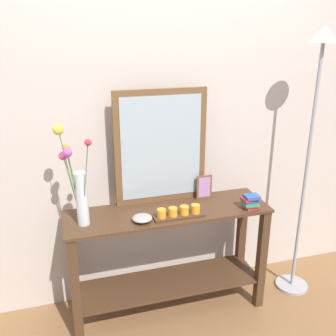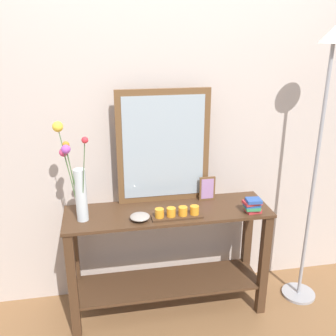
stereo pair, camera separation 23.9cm
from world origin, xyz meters
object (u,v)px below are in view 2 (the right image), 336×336
console_table (168,250)px  candle_tray (177,213)px  floor_lamp (321,128)px  tall_vase_left (77,181)px  book_stack (253,205)px  decorative_bowl (140,217)px  mirror_leaning (163,147)px  picture_frame_small (207,188)px

console_table → candle_tray: bearing=-70.4°
console_table → floor_lamp: size_ratio=0.70×
tall_vase_left → candle_tray: bearing=-6.6°
floor_lamp → book_stack: bearing=-170.2°
tall_vase_left → decorative_bowl: bearing=-10.3°
book_stack → floor_lamp: 0.65m
tall_vase_left → candle_tray: (0.59, -0.07, -0.23)m
mirror_leaning → candle_tray: 0.44m
candle_tray → decorative_bowl: candle_tray is taller
mirror_leaning → book_stack: 0.68m
tall_vase_left → book_stack: bearing=-4.4°
decorative_bowl → book_stack: bearing=-1.4°
picture_frame_small → mirror_leaning: bearing=170.7°
console_table → tall_vase_left: size_ratio=2.13×
console_table → candle_tray: (0.04, -0.11, 0.33)m
tall_vase_left → candle_tray: size_ratio=1.96×
console_table → decorative_bowl: size_ratio=10.82×
floor_lamp → mirror_leaning: bearing=168.3°
console_table → mirror_leaning: 0.70m
console_table → book_stack: 0.64m
mirror_leaning → floor_lamp: floor_lamp is taller
tall_vase_left → picture_frame_small: 0.88m
console_table → mirror_leaning: (-0.00, 0.16, 0.68)m
tall_vase_left → decorative_bowl: size_ratio=5.08×
console_table → picture_frame_small: (0.29, 0.11, 0.38)m
mirror_leaning → floor_lamp: 1.01m
tall_vase_left → mirror_leaning: bearing=19.8°
mirror_leaning → picture_frame_small: mirror_leaning is taller
tall_vase_left → console_table: bearing=3.8°
tall_vase_left → floor_lamp: bearing=-0.2°
mirror_leaning → tall_vase_left: (-0.55, -0.20, -0.12)m
candle_tray → decorative_bowl: 0.23m
mirror_leaning → tall_vase_left: mirror_leaning is taller
decorative_bowl → floor_lamp: size_ratio=0.06×
picture_frame_small → book_stack: bearing=-45.1°
console_table → decorative_bowl: decorative_bowl is taller
console_table → picture_frame_small: bearing=21.2°
book_stack → console_table: bearing=167.0°
tall_vase_left → book_stack: size_ratio=5.32×
picture_frame_small → book_stack: 0.33m
mirror_leaning → floor_lamp: (0.99, -0.20, 0.13)m
console_table → picture_frame_small: 0.49m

